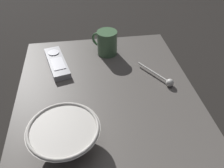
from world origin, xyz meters
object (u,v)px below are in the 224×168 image
cereal_bowl (65,136)px  tv_remote_near (57,63)px  coffee_mug (107,43)px  teaspoon (165,80)px

cereal_bowl → tv_remote_near: cereal_bowl is taller
coffee_mug → tv_remote_near: size_ratio=0.49×
cereal_bowl → coffee_mug: bearing=69.2°
coffee_mug → teaspoon: (0.16, -0.20, -0.03)m
teaspoon → tv_remote_near: teaspoon is taller
tv_remote_near → cereal_bowl: bearing=-84.5°
cereal_bowl → tv_remote_near: 0.34m
tv_remote_near → teaspoon: bearing=-23.2°
coffee_mug → tv_remote_near: coffee_mug is taller
teaspoon → tv_remote_near: bearing=156.8°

